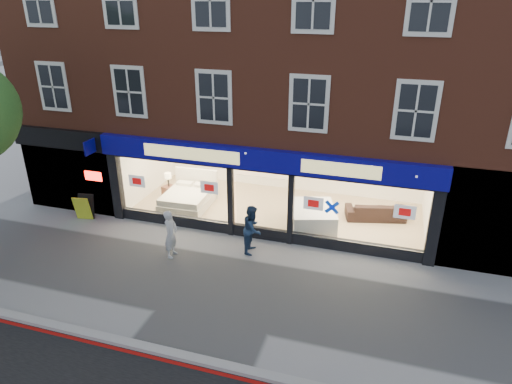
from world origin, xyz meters
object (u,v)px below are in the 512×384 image
at_px(a_board, 84,207).
at_px(pedestrian_blue, 253,229).
at_px(sofa, 375,211).
at_px(pedestrian_grey, 171,234).
at_px(display_bed, 188,197).
at_px(mattress_stack, 313,217).

distance_m(a_board, pedestrian_blue, 6.70).
bearing_deg(sofa, pedestrian_grey, 22.09).
distance_m(sofa, a_board, 10.81).
distance_m(sofa, pedestrian_blue, 5.04).
bearing_deg(a_board, sofa, 7.33).
height_order(display_bed, pedestrian_grey, pedestrian_grey).
relative_size(sofa, pedestrian_blue, 1.32).
relative_size(mattress_stack, pedestrian_blue, 1.37).
bearing_deg(display_bed, a_board, -149.83).
bearing_deg(a_board, pedestrian_grey, -27.07).
distance_m(display_bed, pedestrian_grey, 3.62).
xyz_separation_m(sofa, pedestrian_grey, (-6.08, -4.44, 0.38)).
bearing_deg(sofa, a_board, 2.29).
relative_size(display_bed, pedestrian_grey, 1.37).
bearing_deg(display_bed, mattress_stack, -5.49).
distance_m(a_board, pedestrian_grey, 4.52).
xyz_separation_m(sofa, a_board, (-10.37, -3.04, 0.07)).
bearing_deg(pedestrian_blue, a_board, 85.63).
xyz_separation_m(sofa, pedestrian_blue, (-3.69, -3.40, 0.40)).
distance_m(display_bed, a_board, 3.86).
bearing_deg(pedestrian_grey, pedestrian_blue, -65.88).
height_order(sofa, a_board, a_board).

